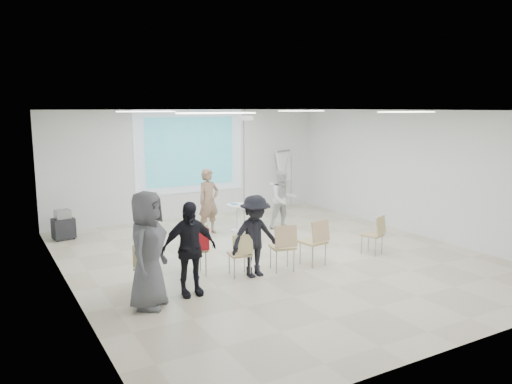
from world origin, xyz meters
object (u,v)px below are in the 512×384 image
chair_center (284,244)px  player_left (209,197)px  audience_outer (147,243)px  chair_right_inner (316,239)px  chair_right_far (376,232)px  audience_left (189,242)px  chair_far_left (145,263)px  audience_mid (255,231)px  chair_left_mid (194,246)px  flipchart_easel (284,166)px  laptop (239,252)px  av_cart (63,226)px  pedestal_table (238,216)px  player_right (283,196)px  chair_left_inner (241,251)px

chair_center → player_left: bearing=103.4°
audience_outer → chair_right_inner: bearing=-44.4°
chair_right_far → audience_left: bearing=160.8°
chair_right_far → audience_left: audience_left is taller
chair_far_left → chair_center: size_ratio=0.90×
chair_far_left → audience_mid: (1.96, -0.29, 0.37)m
chair_left_mid → flipchart_easel: (4.77, 4.40, 0.74)m
player_left → chair_center: player_left is taller
player_left → chair_far_left: bearing=-142.0°
laptop → av_cart: bearing=-52.3°
pedestal_table → audience_mid: size_ratio=0.41×
laptop → audience_outer: 2.09m
laptop → audience_outer: bearing=26.9°
pedestal_table → av_cart: size_ratio=1.00×
laptop → audience_outer: size_ratio=0.14×
pedestal_table → audience_left: (-2.69, -3.42, 0.51)m
player_right → audience_left: bearing=-133.4°
chair_left_inner → flipchart_easel: 6.36m
chair_far_left → flipchart_easel: (5.77, 4.66, 0.83)m
audience_mid → flipchart_easel: 6.26m
player_right → chair_left_inner: bearing=-126.8°
pedestal_table → chair_far_left: chair_far_left is taller
pedestal_table → chair_far_left: (-3.26, -2.87, 0.10)m
chair_far_left → chair_left_inner: (1.73, -0.18, -0.01)m
laptop → audience_mid: (0.22, -0.20, 0.42)m
chair_right_inner → laptop: bearing=162.8°
chair_right_far → audience_left: 4.28m
chair_left_inner → chair_center: 0.84m
pedestal_table → flipchart_easel: flipchart_easel is taller
player_left → av_cart: (-3.18, 1.20, -0.58)m
chair_right_far → audience_mid: bearing=156.9°
audience_mid → flipchart_easel: (3.81, 4.94, 0.47)m
audience_outer → chair_far_left: bearing=26.2°
chair_center → player_right: bearing=70.3°
pedestal_table → chair_center: chair_center is taller
flipchart_easel → chair_right_inner: bearing=-140.6°
pedestal_table → chair_right_far: chair_right_far is taller
chair_left_mid → audience_mid: (0.96, -0.54, 0.28)m
pedestal_table → audience_mid: bearing=-112.5°
player_right → audience_outer: bearing=-136.8°
pedestal_table → laptop: size_ratio=2.37×
chair_left_inner → laptop: (0.01, 0.09, -0.04)m
chair_far_left → chair_left_mid: size_ratio=0.84×
player_right → chair_far_left: 5.13m
audience_left → audience_outer: size_ratio=0.88×
player_left → chair_right_far: (2.30, -3.35, -0.42)m
chair_left_inner → audience_left: audience_left is taller
player_left → audience_mid: size_ratio=1.06×
chair_left_mid → av_cart: bearing=119.9°
pedestal_table → laptop: bearing=-117.4°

